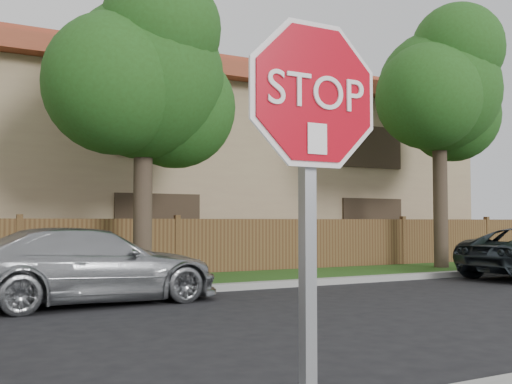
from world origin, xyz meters
TOP-DOWN VIEW (x-y plane):
  - far_curb at (0.00, 8.15)m, footprint 70.00×0.30m
  - grass_strip at (0.00, 9.80)m, footprint 70.00×3.00m
  - fence at (0.00, 11.40)m, footprint 70.00×0.12m
  - tree_mid at (2.52, 9.57)m, footprint 4.80×3.90m
  - tree_right at (12.02, 9.57)m, footprint 4.80×3.90m
  - stop_sign at (-0.16, -1.48)m, footprint 1.01×0.13m
  - sedan_right at (0.78, 7.40)m, footprint 5.00×2.31m

SIDE VIEW (x-z plane):
  - grass_strip at x=0.00m, z-range 0.00..0.12m
  - far_curb at x=0.00m, z-range 0.00..0.15m
  - sedan_right at x=0.78m, z-range 0.00..1.41m
  - fence at x=0.00m, z-range 0.00..1.60m
  - stop_sign at x=-0.16m, z-range 0.55..3.11m
  - tree_mid at x=2.52m, z-range 1.20..8.55m
  - tree_right at x=12.02m, z-range 1.47..9.67m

